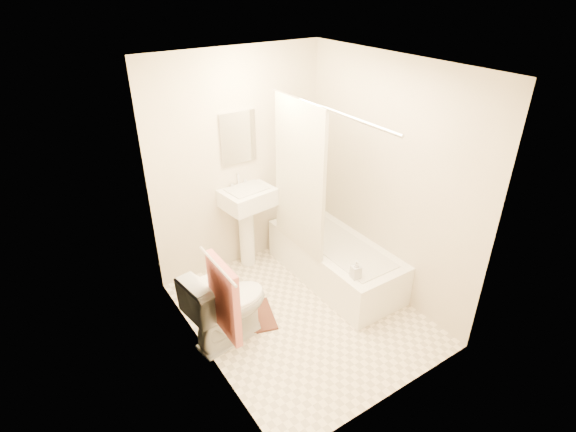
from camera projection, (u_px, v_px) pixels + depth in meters
floor at (302, 313)px, 4.50m from camera, size 2.40×2.40×0.00m
ceiling at (307, 65)px, 3.34m from camera, size 2.40×2.40×0.00m
wall_back at (239, 164)px, 4.79m from camera, size 2.00×0.02×2.40m
wall_left at (197, 241)px, 3.43m from camera, size 0.02×2.40×2.40m
wall_right at (387, 181)px, 4.40m from camera, size 0.02×2.40×2.40m
mirror at (238, 138)px, 4.63m from camera, size 0.40×0.03×0.55m
curtain_rod at (328, 109)px, 3.75m from camera, size 0.03×1.70×0.03m
shower_curtain at (299, 178)px, 4.42m from camera, size 0.04×0.80×1.55m
towel_bar at (217, 266)px, 3.32m from camera, size 0.02×0.60×0.02m
towel at (224, 298)px, 3.49m from camera, size 0.06×0.45×0.66m
toilet_paper at (205, 282)px, 3.80m from camera, size 0.11×0.12×0.12m
toilet at (228, 306)px, 4.02m from camera, size 0.82×0.53×0.76m
sink at (247, 224)px, 5.01m from camera, size 0.58×0.49×1.05m
bathtub at (335, 260)px, 4.92m from camera, size 0.70×1.61×0.45m
bath_mat at (241, 319)px, 4.41m from camera, size 0.75×0.64×0.02m
soap_bottle at (356, 269)px, 4.22m from camera, size 0.10×0.10×0.19m
scrub_brush at (318, 221)px, 5.18m from camera, size 0.13×0.22×0.04m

